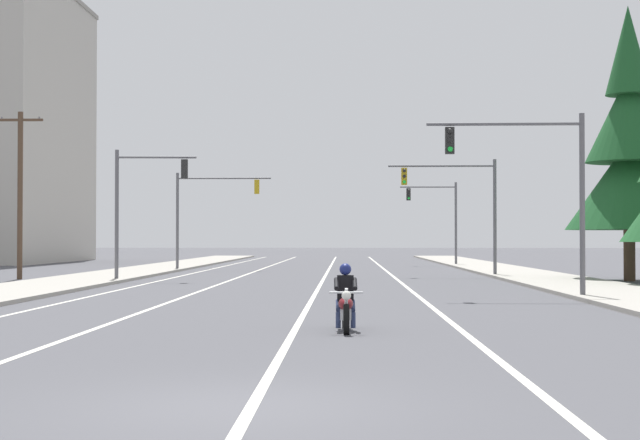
{
  "coord_description": "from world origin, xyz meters",
  "views": [
    {
      "loc": [
        1.35,
        -11.48,
        2.0
      ],
      "look_at": [
        0.54,
        18.7,
        2.59
      ],
      "focal_mm": 54.15,
      "sensor_mm": 36.0,
      "label": 1
    }
  ],
  "objects_px": {
    "motorcycle_with_rider": "(345,304)",
    "conifer_tree_right_verge_far": "(629,154)",
    "traffic_signal_near_right": "(536,175)",
    "traffic_signal_mid_right": "(463,198)",
    "traffic_signal_far_right": "(440,211)",
    "traffic_signal_mid_left": "(205,205)",
    "traffic_signal_near_left": "(139,196)",
    "utility_pole_left_near": "(20,191)"
  },
  "relations": [
    {
      "from": "traffic_signal_near_right",
      "to": "conifer_tree_right_verge_far",
      "type": "distance_m",
      "value": 15.25
    },
    {
      "from": "traffic_signal_mid_left",
      "to": "traffic_signal_near_left",
      "type": "bearing_deg",
      "value": -92.92
    },
    {
      "from": "utility_pole_left_near",
      "to": "conifer_tree_right_verge_far",
      "type": "distance_m",
      "value": 29.55
    },
    {
      "from": "traffic_signal_mid_right",
      "to": "traffic_signal_near_right",
      "type": "bearing_deg",
      "value": -89.43
    },
    {
      "from": "motorcycle_with_rider",
      "to": "conifer_tree_right_verge_far",
      "type": "xyz_separation_m",
      "value": [
        13.37,
        24.86,
        5.4
      ]
    },
    {
      "from": "traffic_signal_near_left",
      "to": "traffic_signal_mid_right",
      "type": "distance_m",
      "value": 16.98
    },
    {
      "from": "traffic_signal_mid_right",
      "to": "traffic_signal_mid_left",
      "type": "relative_size",
      "value": 1.0
    },
    {
      "from": "conifer_tree_right_verge_far",
      "to": "traffic_signal_near_right",
      "type": "bearing_deg",
      "value": -117.49
    },
    {
      "from": "traffic_signal_near_left",
      "to": "traffic_signal_mid_left",
      "type": "bearing_deg",
      "value": 87.08
    },
    {
      "from": "traffic_signal_near_right",
      "to": "conifer_tree_right_verge_far",
      "type": "relative_size",
      "value": 0.47
    },
    {
      "from": "motorcycle_with_rider",
      "to": "traffic_signal_far_right",
      "type": "relative_size",
      "value": 0.35
    },
    {
      "from": "traffic_signal_mid_right",
      "to": "traffic_signal_mid_left",
      "type": "distance_m",
      "value": 18.14
    },
    {
      "from": "motorcycle_with_rider",
      "to": "traffic_signal_near_right",
      "type": "distance_m",
      "value": 13.57
    },
    {
      "from": "traffic_signal_near_right",
      "to": "traffic_signal_far_right",
      "type": "relative_size",
      "value": 1.0
    },
    {
      "from": "traffic_signal_mid_right",
      "to": "traffic_signal_far_right",
      "type": "height_order",
      "value": "same"
    },
    {
      "from": "traffic_signal_near_left",
      "to": "traffic_signal_mid_left",
      "type": "height_order",
      "value": "same"
    },
    {
      "from": "traffic_signal_mid_right",
      "to": "utility_pole_left_near",
      "type": "distance_m",
      "value": 22.63
    },
    {
      "from": "traffic_signal_mid_right",
      "to": "conifer_tree_right_verge_far",
      "type": "relative_size",
      "value": 0.47
    },
    {
      "from": "traffic_signal_near_right",
      "to": "utility_pole_left_near",
      "type": "relative_size",
      "value": 0.75
    },
    {
      "from": "traffic_signal_near_left",
      "to": "traffic_signal_mid_left",
      "type": "relative_size",
      "value": 1.0
    },
    {
      "from": "traffic_signal_mid_right",
      "to": "traffic_signal_mid_left",
      "type": "height_order",
      "value": "same"
    },
    {
      "from": "traffic_signal_near_right",
      "to": "conifer_tree_right_verge_far",
      "type": "height_order",
      "value": "conifer_tree_right_verge_far"
    },
    {
      "from": "traffic_signal_near_right",
      "to": "traffic_signal_mid_right",
      "type": "height_order",
      "value": "same"
    },
    {
      "from": "motorcycle_with_rider",
      "to": "traffic_signal_mid_left",
      "type": "relative_size",
      "value": 0.35
    },
    {
      "from": "traffic_signal_near_left",
      "to": "utility_pole_left_near",
      "type": "xyz_separation_m",
      "value": [
        -6.35,
        1.98,
        0.32
      ]
    },
    {
      "from": "traffic_signal_far_right",
      "to": "traffic_signal_near_left",
      "type": "bearing_deg",
      "value": -122.26
    },
    {
      "from": "motorcycle_with_rider",
      "to": "traffic_signal_near_right",
      "type": "bearing_deg",
      "value": 60.82
    },
    {
      "from": "traffic_signal_far_right",
      "to": "conifer_tree_right_verge_far",
      "type": "bearing_deg",
      "value": -76.13
    },
    {
      "from": "motorcycle_with_rider",
      "to": "traffic_signal_mid_right",
      "type": "distance_m",
      "value": 30.89
    },
    {
      "from": "traffic_signal_near_right",
      "to": "motorcycle_with_rider",
      "type": "bearing_deg",
      "value": -119.18
    },
    {
      "from": "traffic_signal_near_right",
      "to": "conifer_tree_right_verge_far",
      "type": "xyz_separation_m",
      "value": [
        6.99,
        13.43,
        1.86
      ]
    },
    {
      "from": "traffic_signal_far_right",
      "to": "utility_pole_left_near",
      "type": "bearing_deg",
      "value": -133.26
    },
    {
      "from": "traffic_signal_mid_left",
      "to": "traffic_signal_far_right",
      "type": "relative_size",
      "value": 1.0
    },
    {
      "from": "motorcycle_with_rider",
      "to": "traffic_signal_near_left",
      "type": "relative_size",
      "value": 0.35
    },
    {
      "from": "motorcycle_with_rider",
      "to": "traffic_signal_far_right",
      "type": "distance_m",
      "value": 51.32
    },
    {
      "from": "traffic_signal_far_right",
      "to": "traffic_signal_mid_left",
      "type": "bearing_deg",
      "value": -146.14
    },
    {
      "from": "traffic_signal_near_right",
      "to": "traffic_signal_mid_left",
      "type": "bearing_deg",
      "value": 118.17
    },
    {
      "from": "traffic_signal_near_left",
      "to": "traffic_signal_near_right",
      "type": "bearing_deg",
      "value": -38.41
    },
    {
      "from": "traffic_signal_near_right",
      "to": "traffic_signal_near_left",
      "type": "distance_m",
      "value": 20.58
    },
    {
      "from": "utility_pole_left_near",
      "to": "traffic_signal_mid_left",
      "type": "bearing_deg",
      "value": 62.64
    },
    {
      "from": "traffic_signal_near_left",
      "to": "motorcycle_with_rider",
      "type": "bearing_deg",
      "value": -68.09
    },
    {
      "from": "traffic_signal_near_right",
      "to": "traffic_signal_near_left",
      "type": "xyz_separation_m",
      "value": [
        -16.13,
        12.79,
        -0.09
      ]
    }
  ]
}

